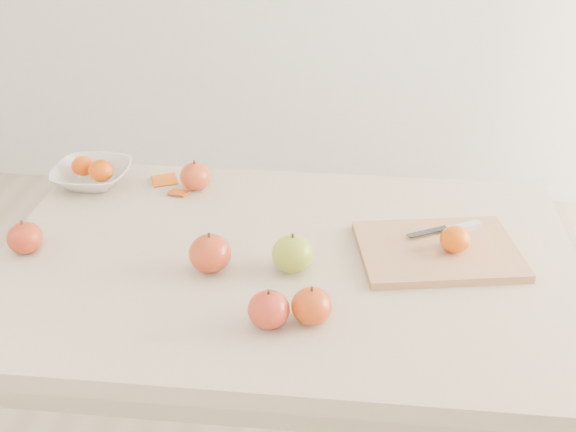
# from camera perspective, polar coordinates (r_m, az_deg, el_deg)

# --- Properties ---
(table) EXTENTS (1.20, 0.80, 0.75)m
(table) POSITION_cam_1_polar(r_m,az_deg,el_deg) (1.55, -0.20, -6.35)
(table) COLOR beige
(table) RESTS_ON ground
(cutting_board) EXTENTS (0.36, 0.29, 0.02)m
(cutting_board) POSITION_cam_1_polar(r_m,az_deg,el_deg) (1.53, 11.77, -2.71)
(cutting_board) COLOR tan
(cutting_board) RESTS_ON table
(board_tangerine) EXTENTS (0.06, 0.06, 0.05)m
(board_tangerine) POSITION_cam_1_polar(r_m,az_deg,el_deg) (1.51, 13.07, -1.80)
(board_tangerine) COLOR #E74C08
(board_tangerine) RESTS_ON cutting_board
(fruit_bowl) EXTENTS (0.19, 0.19, 0.05)m
(fruit_bowl) POSITION_cam_1_polar(r_m,az_deg,el_deg) (1.84, -15.21, 3.13)
(fruit_bowl) COLOR silver
(fruit_bowl) RESTS_ON table
(bowl_tangerine_near) EXTENTS (0.06, 0.06, 0.05)m
(bowl_tangerine_near) POSITION_cam_1_polar(r_m,az_deg,el_deg) (1.85, -15.91, 3.83)
(bowl_tangerine_near) COLOR #D64F07
(bowl_tangerine_near) RESTS_ON fruit_bowl
(bowl_tangerine_far) EXTENTS (0.06, 0.06, 0.05)m
(bowl_tangerine_far) POSITION_cam_1_polar(r_m,az_deg,el_deg) (1.80, -14.56, 3.49)
(bowl_tangerine_far) COLOR #CC4607
(bowl_tangerine_far) RESTS_ON fruit_bowl
(orange_peel_a) EXTENTS (0.07, 0.07, 0.01)m
(orange_peel_a) POSITION_cam_1_polar(r_m,az_deg,el_deg) (1.81, -9.72, 2.69)
(orange_peel_a) COLOR #D85F0F
(orange_peel_a) RESTS_ON table
(orange_peel_b) EXTENTS (0.05, 0.05, 0.01)m
(orange_peel_b) POSITION_cam_1_polar(r_m,az_deg,el_deg) (1.75, -8.62, 1.78)
(orange_peel_b) COLOR #CE4B0E
(orange_peel_b) RESTS_ON table
(paring_knife) EXTENTS (0.16, 0.08, 0.01)m
(paring_knife) POSITION_cam_1_polar(r_m,az_deg,el_deg) (1.59, 13.32, -0.94)
(paring_knife) COLOR silver
(paring_knife) RESTS_ON cutting_board
(apple_green) EXTENTS (0.08, 0.08, 0.08)m
(apple_green) POSITION_cam_1_polar(r_m,az_deg,el_deg) (1.43, 0.37, -2.99)
(apple_green) COLOR olive
(apple_green) RESTS_ON table
(apple_red_d) EXTENTS (0.07, 0.07, 0.07)m
(apple_red_d) POSITION_cam_1_polar(r_m,az_deg,el_deg) (1.59, -20.08, -1.63)
(apple_red_d) COLOR maroon
(apple_red_d) RESTS_ON table
(apple_red_e) EXTENTS (0.07, 0.07, 0.07)m
(apple_red_e) POSITION_cam_1_polar(r_m,az_deg,el_deg) (1.30, 1.87, -7.12)
(apple_red_e) COLOR #960F06
(apple_red_e) RESTS_ON table
(apple_red_b) EXTENTS (0.09, 0.09, 0.08)m
(apple_red_b) POSITION_cam_1_polar(r_m,az_deg,el_deg) (1.44, -6.18, -2.95)
(apple_red_b) COLOR #9A0711
(apple_red_b) RESTS_ON table
(apple_red_c) EXTENTS (0.08, 0.08, 0.07)m
(apple_red_c) POSITION_cam_1_polar(r_m,az_deg,el_deg) (1.29, -1.53, -7.40)
(apple_red_c) COLOR maroon
(apple_red_c) RESTS_ON table
(apple_red_a) EXTENTS (0.07, 0.07, 0.07)m
(apple_red_a) POSITION_cam_1_polar(r_m,az_deg,el_deg) (1.76, -7.35, 3.13)
(apple_red_a) COLOR maroon
(apple_red_a) RESTS_ON table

